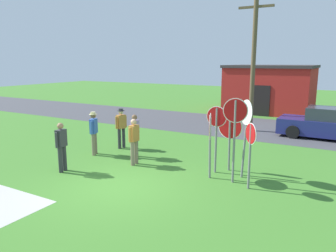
{
  "coord_description": "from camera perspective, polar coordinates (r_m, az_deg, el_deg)",
  "views": [
    {
      "loc": [
        5.81,
        -7.23,
        3.69
      ],
      "look_at": [
        -0.12,
        3.19,
        1.3
      ],
      "focal_mm": 34.66,
      "sensor_mm": 36.0,
      "label": 1
    }
  ],
  "objects": [
    {
      "name": "ground_plane",
      "position": [
        9.99,
        -8.65,
        -10.55
      ],
      "size": [
        80.0,
        80.0,
        0.0
      ],
      "primitive_type": "plane",
      "color": "#3D7528"
    },
    {
      "name": "street_asphalt",
      "position": [
        19.37,
        11.61,
        0.07
      ],
      "size": [
        60.0,
        6.4,
        0.01
      ],
      "primitive_type": "cube",
      "color": "#424247",
      "rests_on": "ground"
    },
    {
      "name": "building_background",
      "position": [
        25.61,
        17.63,
        6.35
      ],
      "size": [
        6.07,
        5.46,
        3.44
      ],
      "color": "#B2231E",
      "rests_on": "ground"
    },
    {
      "name": "utility_pole",
      "position": [
        17.8,
        14.78,
        10.88
      ],
      "size": [
        1.8,
        0.24,
        7.01
      ],
      "color": "brown",
      "rests_on": "ground"
    },
    {
      "name": "parked_car_on_street",
      "position": [
        17.57,
        26.16,
        0.27
      ],
      "size": [
        4.34,
        2.1,
        1.51
      ],
      "color": "navy",
      "rests_on": "ground"
    },
    {
      "name": "stop_sign_low_front",
      "position": [
        9.94,
        11.66,
        0.06
      ],
      "size": [
        0.75,
        0.13,
        2.63
      ],
      "color": "slate",
      "rests_on": "ground"
    },
    {
      "name": "stop_sign_far_back",
      "position": [
        10.29,
        7.42,
        -1.39
      ],
      "size": [
        0.29,
        0.81,
        2.12
      ],
      "color": "slate",
      "rests_on": "ground"
    },
    {
      "name": "stop_sign_leaning_left",
      "position": [
        9.64,
        14.26,
        -3.31
      ],
      "size": [
        0.44,
        0.47,
        1.98
      ],
      "color": "slate",
      "rests_on": "ground"
    },
    {
      "name": "stop_sign_rear_left",
      "position": [
        10.81,
        8.49,
        -0.38
      ],
      "size": [
        0.69,
        0.07,
        2.26
      ],
      "color": "slate",
      "rests_on": "ground"
    },
    {
      "name": "stop_sign_leaning_right",
      "position": [
        11.13,
        10.81,
        -1.09
      ],
      "size": [
        0.87,
        0.13,
        1.98
      ],
      "color": "slate",
      "rests_on": "ground"
    },
    {
      "name": "stop_sign_tallest",
      "position": [
        10.5,
        13.51,
        0.26
      ],
      "size": [
        0.57,
        0.63,
        2.53
      ],
      "color": "slate",
      "rests_on": "ground"
    },
    {
      "name": "person_in_blue",
      "position": [
        13.26,
        -12.92,
        -0.79
      ],
      "size": [
        0.34,
        0.53,
        1.74
      ],
      "color": "#7A6B56",
      "rests_on": "ground"
    },
    {
      "name": "person_near_signs",
      "position": [
        12.65,
        -5.86,
        -1.29
      ],
      "size": [
        0.26,
        0.57,
        1.69
      ],
      "color": "#2D2D33",
      "rests_on": "ground"
    },
    {
      "name": "person_with_sunhat",
      "position": [
        11.49,
        -18.22,
        -3.09
      ],
      "size": [
        0.28,
        0.56,
        1.69
      ],
      "color": "#2D2D33",
      "rests_on": "ground"
    },
    {
      "name": "person_holding_notes",
      "position": [
        11.72,
        -5.99,
        -2.31
      ],
      "size": [
        0.23,
        0.57,
        1.69
      ],
      "color": "#7A6B56",
      "rests_on": "ground"
    },
    {
      "name": "person_in_teal",
      "position": [
        14.03,
        -8.24,
        0.03
      ],
      "size": [
        0.32,
        0.55,
        1.74
      ],
      "color": "#2D2D33",
      "rests_on": "ground"
    }
  ]
}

